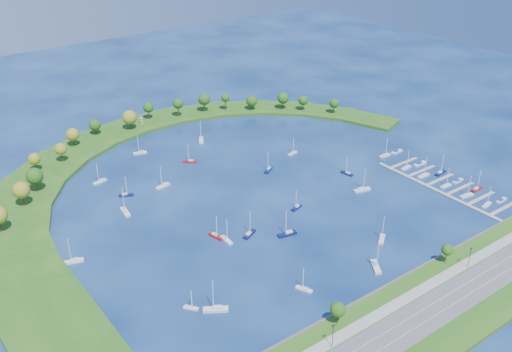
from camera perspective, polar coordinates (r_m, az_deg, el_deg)
ground at (r=320.30m, az=-0.19°, el=-1.21°), size 700.00×700.00×0.00m
south_shoreline at (r=248.57m, az=17.28°, el=-11.93°), size 420.00×43.10×11.60m
breakwater at (r=336.76m, az=-11.52°, el=-0.10°), size 286.74×247.64×2.00m
breakwater_trees at (r=372.20m, az=-10.81°, el=4.32°), size 240.32×94.51×13.81m
harbor_tower at (r=405.64m, az=-11.09°, el=5.30°), size 2.60×2.60×4.20m
dock_system at (r=338.11m, az=17.88°, el=-0.95°), size 24.28×82.00×1.60m
moored_boat_0 at (r=351.01m, az=-6.46°, el=1.47°), size 7.21×7.16×11.68m
moored_boat_1 at (r=378.94m, az=-5.37°, el=3.57°), size 7.15×9.58×14.03m
moored_boat_2 at (r=366.66m, az=-11.19°, el=2.28°), size 8.48×4.63×12.01m
moored_boat_3 at (r=273.95m, az=-17.34°, el=-7.87°), size 9.26×4.89×13.11m
moored_boat_4 at (r=280.33m, az=3.06°, el=-5.59°), size 9.82×4.33×13.96m
moored_boat_5 at (r=279.16m, az=-3.93°, el=-5.79°), size 3.93×8.48×12.03m
moored_boat_6 at (r=320.12m, az=-12.54°, el=-1.77°), size 7.91×5.44×11.41m
moored_boat_7 at (r=236.86m, az=-3.92°, el=-12.75°), size 9.98×7.73×14.75m
moored_boat_8 at (r=276.15m, az=-2.90°, el=-6.17°), size 2.75×8.43×12.23m
moored_boat_9 at (r=359.68m, az=3.57°, el=2.26°), size 7.51×3.52×10.65m
moored_boat_10 at (r=282.47m, az=12.13°, el=-5.98°), size 8.30×6.84×12.47m
moored_boat_11 at (r=263.79m, az=11.57°, el=-8.56°), size 7.67×9.68×14.39m
moored_boat_12 at (r=322.56m, az=10.27°, el=-1.28°), size 9.90×4.79×14.02m
moored_boat_13 at (r=301.83m, az=3.96°, el=-3.03°), size 7.73×4.03×10.95m
moored_boat_14 at (r=338.81m, az=1.21°, el=0.65°), size 8.29×6.24×12.17m
moored_boat_15 at (r=325.43m, az=-9.04°, el=-0.91°), size 8.99×4.16×12.75m
moored_boat_16 at (r=247.07m, az=4.71°, el=-10.85°), size 4.83×7.52×10.75m
moored_boat_17 at (r=279.88m, az=-0.65°, el=-5.62°), size 8.90×5.85×12.77m
moored_boat_18 at (r=304.52m, az=-12.60°, el=-3.37°), size 3.97×9.86×14.08m
moored_boat_19 at (r=337.31m, az=-14.94°, el=-0.48°), size 8.50×3.97×12.06m
moored_boat_20 at (r=238.72m, az=-6.36°, el=-12.55°), size 5.16×5.94×9.08m
moored_boat_21 at (r=338.74m, az=8.84°, el=0.30°), size 3.24×7.91×11.29m
docked_boat_0 at (r=326.10m, az=21.52°, el=-2.58°), size 7.88×3.42×11.21m
docked_boat_1 at (r=333.67m, az=22.75°, el=-2.19°), size 7.69×2.63×1.54m
docked_boat_2 at (r=331.46m, az=19.81°, el=-1.76°), size 8.54×3.50×12.19m
docked_boat_3 at (r=340.03m, az=20.67°, el=-1.16°), size 8.31×2.71×12.06m
docked_boat_4 at (r=337.88m, az=17.96°, el=-0.88°), size 7.71×2.44×11.22m
docked_boat_5 at (r=345.78m, az=19.03°, el=-0.44°), size 7.93×2.70×1.59m
docked_boat_6 at (r=345.55m, az=15.98°, el=0.08°), size 8.28×2.49×12.10m
docked_boat_7 at (r=351.47m, az=17.49°, el=0.33°), size 8.86×3.60×12.65m
docked_boat_8 at (r=352.30m, az=14.40°, el=0.83°), size 7.74×2.49×11.25m
docked_boat_9 at (r=359.15m, az=15.65°, el=1.16°), size 9.25×2.68×1.88m
docked_boat_10 at (r=364.56m, az=12.42°, el=2.00°), size 8.13×2.55×11.83m
docked_boat_11 at (r=371.36m, az=13.51°, el=2.32°), size 8.56×2.61×1.73m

